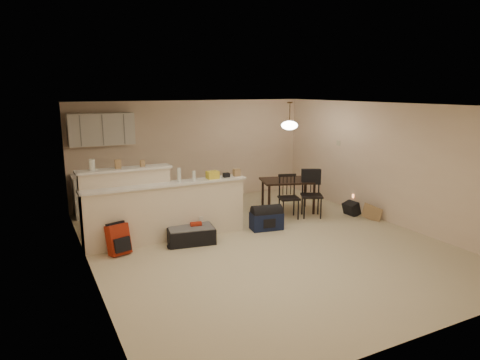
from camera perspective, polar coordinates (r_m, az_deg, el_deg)
room at (r=7.64m, az=3.05°, el=0.56°), size 7.00×7.02×2.50m
breakfast_bar at (r=8.02m, az=-11.57°, el=-3.83°), size 3.08×0.58×1.39m
upper_cabinets at (r=9.96m, az=-18.00°, el=6.45°), size 1.40×0.34×0.70m
kitchen_counter at (r=10.10m, az=-16.23°, el=-1.73°), size 1.80×0.60×0.90m
thermostat at (r=10.56m, az=12.99°, el=4.83°), size 0.02×0.12×0.12m
jar at (r=7.78m, az=-19.13°, el=1.91°), size 0.10×0.10×0.20m
cereal_box at (r=7.85m, az=-15.97°, el=2.05°), size 0.10×0.07×0.16m
small_box at (r=7.94m, az=-12.88°, el=2.18°), size 0.08×0.06×0.12m
bottle_a at (r=7.94m, az=-8.13°, el=0.68°), size 0.07×0.07×0.26m
bottle_b at (r=8.05m, az=-6.16°, el=0.59°), size 0.06×0.06×0.18m
bag_lump at (r=8.19m, az=-3.67°, el=0.69°), size 0.22×0.18×0.14m
pouch at (r=8.31m, az=-1.83°, el=0.67°), size 0.12×0.10×0.08m
extra_item_x at (r=8.40m, az=-0.45°, el=1.01°), size 0.13×0.10×0.14m
dining_table at (r=9.81m, az=6.43°, el=-0.48°), size 1.37×1.11×0.75m
pendant_lamp at (r=9.61m, az=6.61°, el=7.31°), size 0.36×0.36×0.62m
dining_chair_near at (r=9.35m, az=6.54°, el=-2.25°), size 0.51×0.50×0.95m
dining_chair_far at (r=9.50m, az=9.55°, el=-1.90°), size 0.59×0.58×1.02m
suitcase at (r=7.96m, az=-6.59°, el=-7.31°), size 0.92×0.67×0.28m
red_backpack at (r=7.63m, az=-15.93°, el=-7.63°), size 0.39×0.30×0.52m
navy_duffel at (r=8.64m, az=3.54°, el=-5.47°), size 0.68×0.45×0.34m
black_daypack at (r=9.91m, az=14.63°, el=-3.72°), size 0.24×0.33×0.29m
cardboard_sheet at (r=9.64m, az=17.18°, el=-4.21°), size 0.17×0.40×0.32m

